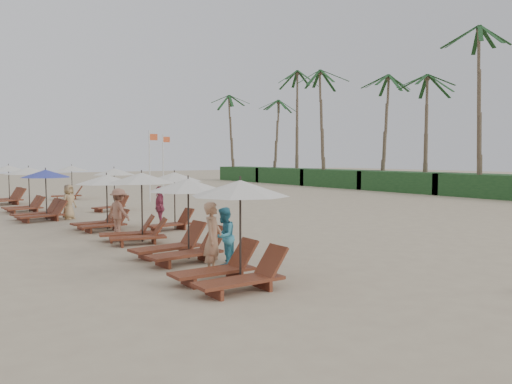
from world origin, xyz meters
TOP-DOWN VIEW (x-y plane):
  - ground at (0.00, 0.00)m, footprint 160.00×160.00m
  - shrub_hedge at (22.00, 14.50)m, footprint 3.20×53.00m
  - palm_row at (21.91, 15.40)m, footprint 7.00×52.00m
  - lounger_station_0 at (-5.88, -2.84)m, footprint 2.56×2.20m
  - lounger_station_1 at (-5.47, 0.42)m, footprint 2.65×2.21m
  - lounger_station_2 at (-5.31, 3.88)m, footprint 2.50×2.27m
  - lounger_station_3 at (-5.26, 7.39)m, footprint 2.52×2.42m
  - lounger_station_4 at (-6.55, 11.91)m, footprint 2.57×2.17m
  - lounger_station_5 at (-6.38, 15.93)m, footprint 2.48×2.35m
  - lounger_station_6 at (-6.57, 21.07)m, footprint 2.67×2.47m
  - inland_station_0 at (-3.00, 5.93)m, footprint 2.54×2.24m
  - inland_station_1 at (-2.56, 13.92)m, footprint 2.55×2.24m
  - inland_station_2 at (-2.34, 22.71)m, footprint 2.67×2.24m
  - beachgoer_near at (-5.62, -1.62)m, footprint 0.76×0.74m
  - beachgoer_mid_a at (-4.83, -0.85)m, footprint 0.94×0.92m
  - beachgoer_mid_b at (-5.17, 5.91)m, footprint 0.89×1.22m
  - beachgoer_far_a at (-3.33, 6.41)m, footprint 0.74×1.07m
  - beachgoer_far_b at (-5.40, 11.63)m, footprint 0.92×0.86m
  - flag_pole_near at (1.21, 17.67)m, footprint 0.59×0.08m
  - flag_pole_far at (3.89, 21.47)m, footprint 0.60×0.08m

SIDE VIEW (x-z plane):
  - ground at x=0.00m, z-range 0.00..0.00m
  - beachgoer_mid_a at x=-4.83m, z-range 0.00..1.52m
  - beachgoer_far_b at x=-5.40m, z-range 0.00..1.58m
  - shrub_hedge at x=22.00m, z-range 0.00..1.60m
  - beachgoer_far_a at x=-3.33m, z-range 0.00..1.68m
  - beachgoer_mid_b at x=-5.17m, z-range 0.00..1.69m
  - beachgoer_near at x=-5.62m, z-range 0.00..1.76m
  - lounger_station_6 at x=-6.57m, z-range -0.11..2.21m
  - lounger_station_1 at x=-5.47m, z-range -0.06..2.18m
  - lounger_station_4 at x=-6.55m, z-range -0.03..2.22m
  - lounger_station_0 at x=-5.88m, z-range -0.04..2.30m
  - lounger_station_3 at x=-5.26m, z-range 0.16..2.29m
  - lounger_station_2 at x=-5.31m, z-range 0.09..2.40m
  - lounger_station_5 at x=-6.38m, z-range 0.15..2.44m
  - inland_station_2 at x=-2.34m, z-range 0.29..2.52m
  - inland_station_0 at x=-3.00m, z-range 0.37..2.59m
  - inland_station_1 at x=-2.56m, z-range 0.37..2.60m
  - flag_pole_near at x=1.21m, z-range 0.24..4.69m
  - flag_pole_far at x=3.89m, z-range 0.24..4.69m
  - palm_row at x=21.91m, z-range 3.76..16.06m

